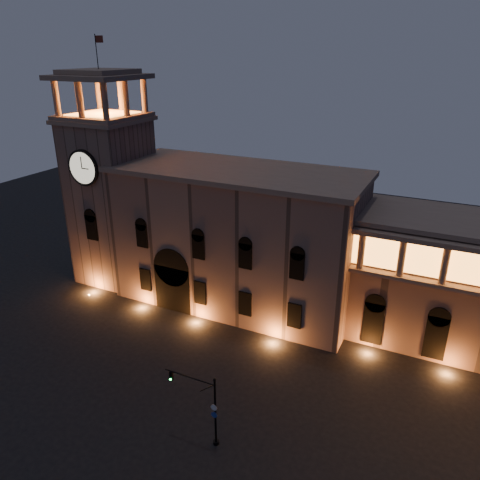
{
  "coord_description": "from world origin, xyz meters",
  "views": [
    {
      "loc": [
        21.86,
        -26.7,
        30.75
      ],
      "look_at": [
        1.31,
        16.0,
        11.3
      ],
      "focal_mm": 35.0,
      "sensor_mm": 36.0,
      "label": 1
    }
  ],
  "objects": [
    {
      "name": "ground",
      "position": [
        0.0,
        0.0,
        0.0
      ],
      "size": [
        160.0,
        160.0,
        0.0
      ],
      "primitive_type": "plane",
      "color": "black",
      "rests_on": "ground"
    },
    {
      "name": "clock_tower",
      "position": [
        -20.5,
        20.98,
        12.5
      ],
      "size": [
        9.8,
        9.8,
        32.4
      ],
      "color": "#7A5C50",
      "rests_on": "ground"
    },
    {
      "name": "government_building",
      "position": [
        -2.08,
        21.93,
        8.77
      ],
      "size": [
        30.8,
        12.8,
        17.6
      ],
      "color": "#7A5C50",
      "rests_on": "ground"
    },
    {
      "name": "traffic_light",
      "position": [
        6.29,
        -0.7,
        3.54
      ],
      "size": [
        4.92,
        0.52,
        6.75
      ],
      "rotation": [
        0.0,
        0.0,
        0.0
      ],
      "color": "black",
      "rests_on": "ground"
    }
  ]
}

